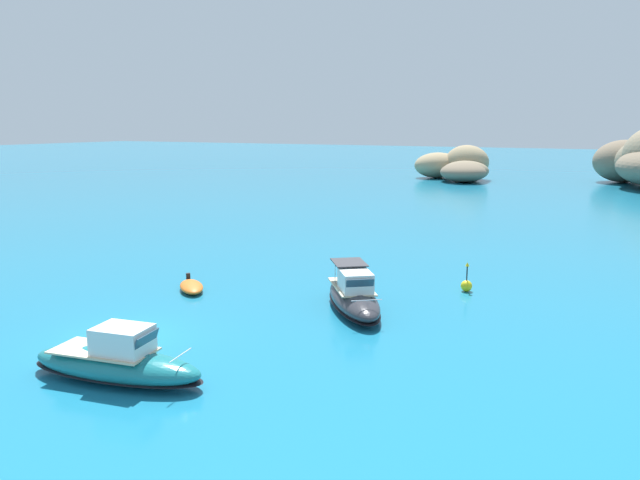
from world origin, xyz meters
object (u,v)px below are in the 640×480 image
object	(u,v)px
motorboat_teal	(117,362)
channel_buoy	(466,285)
dinghy_tender	(191,287)
islet_small	(457,167)
motorboat_charcoal	(354,297)

from	to	relation	value
motorboat_teal	channel_buoy	xyz separation A→B (m)	(7.23, 15.89, -0.28)
dinghy_tender	channel_buoy	bearing A→B (deg)	27.21
islet_small	motorboat_charcoal	xyz separation A→B (m)	(13.36, -65.85, -1.26)
channel_buoy	motorboat_teal	bearing A→B (deg)	-114.46
motorboat_charcoal	dinghy_tender	world-z (taller)	motorboat_charcoal
islet_small	motorboat_teal	size ratio (longest dim) A/B	2.31
motorboat_charcoal	channel_buoy	bearing A→B (deg)	56.23
motorboat_teal	channel_buoy	bearing A→B (deg)	65.54
islet_small	dinghy_tender	size ratio (longest dim) A/B	5.64
islet_small	motorboat_teal	bearing A→B (deg)	-82.71
motorboat_teal	dinghy_tender	xyz separation A→B (m)	(-4.87, 9.67, -0.39)
islet_small	motorboat_charcoal	bearing A→B (deg)	-78.53
dinghy_tender	channel_buoy	size ratio (longest dim) A/B	1.78
motorboat_teal	motorboat_charcoal	xyz separation A→B (m)	(3.60, 10.46, 0.01)
islet_small	motorboat_charcoal	distance (m)	67.20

